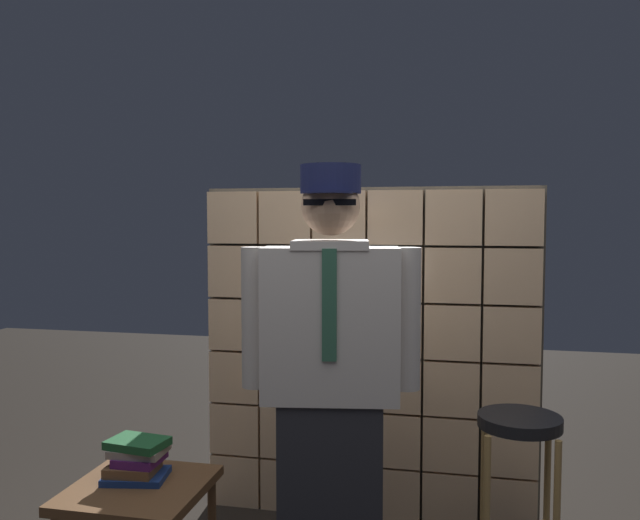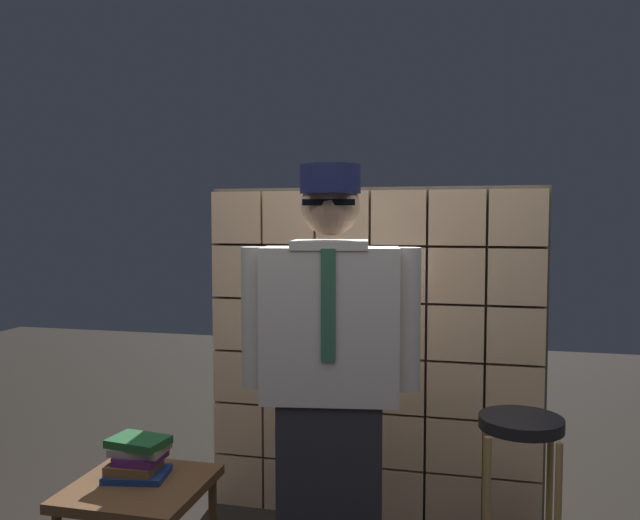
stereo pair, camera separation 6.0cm
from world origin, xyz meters
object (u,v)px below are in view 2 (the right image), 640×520
Objects in this scene: book_stack at (138,458)px; standing_person at (330,382)px; bar_stool at (520,465)px; coffee_mug at (126,463)px; side_table at (139,500)px.

standing_person is at bearing 12.12° from book_stack.
bar_stool is 2.94× the size of book_stack.
coffee_mug is (-1.59, -0.36, 0.00)m from bar_stool.
coffee_mug reaches higher than side_table.
coffee_mug is at bearing -167.27° from bar_stool.
side_table is 2.02× the size of book_stack.
standing_person is at bearing -164.48° from bar_stool.
bar_stool is at bearing 15.97° from side_table.
side_table is at bearing -164.03° from bar_stool.
standing_person is 6.74× the size of book_stack.
standing_person reaches higher than bar_stool.
standing_person is 0.85m from book_stack.
bar_stool reaches higher than coffee_mug.
standing_person is 0.90m from side_table.
book_stack is at bearing -166.18° from bar_stool.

